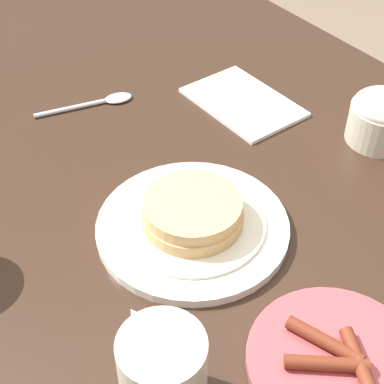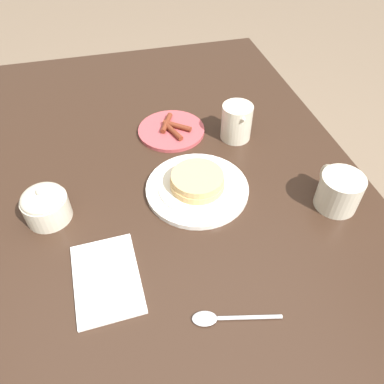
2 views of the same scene
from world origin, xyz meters
name	(u,v)px [view 1 (image 1 of 2)]	position (x,y,z in m)	size (l,w,h in m)	color
dining_table	(217,268)	(0.00, 0.00, 0.65)	(1.51, 0.90, 0.77)	#332116
pancake_plate	(193,221)	(0.01, -0.05, 0.78)	(0.23, 0.23, 0.05)	white
side_plate_bacon	(337,361)	(0.24, -0.04, 0.77)	(0.18, 0.18, 0.02)	#B2474C
creamer_pitcher	(163,373)	(0.18, -0.20, 0.82)	(0.12, 0.08, 0.10)	beige
sugar_bowl	(383,117)	(0.01, 0.27, 0.81)	(0.09, 0.09, 0.09)	beige
napkin	(243,102)	(-0.17, 0.17, 0.77)	(0.18, 0.13, 0.01)	white
spoon	(102,102)	(-0.30, -0.01, 0.77)	(0.05, 0.15, 0.01)	silver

